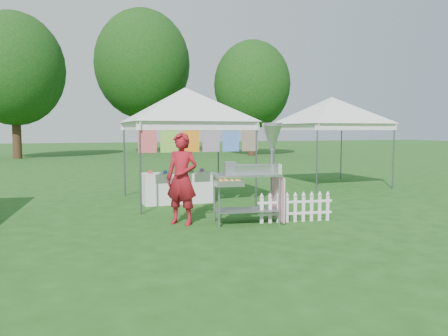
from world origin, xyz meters
name	(u,v)px	position (x,y,z in m)	size (l,w,h in m)	color
ground	(233,229)	(0.00, 0.00, 0.00)	(120.00, 120.00, 0.00)	#214914
canopy_main	(185,88)	(0.00, 3.49, 2.99)	(4.24, 4.24, 3.45)	#59595E
canopy_right	(332,97)	(5.50, 5.00, 2.99)	(4.24, 4.24, 3.45)	#59595E
tree_left	(14,69)	(-6.00, 24.00, 5.83)	(6.40, 6.40, 9.53)	#361D13
tree_mid	(142,64)	(3.00, 28.00, 7.14)	(7.60, 7.60, 11.52)	#361D13
tree_right	(252,85)	(10.00, 22.00, 5.18)	(5.60, 5.60, 8.42)	#361D13
donut_cart	(257,164)	(0.65, 0.33, 1.20)	(1.58, 0.98, 2.04)	gray
vendor	(182,179)	(-0.82, 0.72, 0.92)	(0.67, 0.44, 1.84)	maroon
picket_fence	(295,208)	(1.43, 0.13, 0.29)	(1.61, 0.25, 0.56)	white
display_table	(178,188)	(-0.27, 3.29, 0.39)	(1.80, 0.70, 0.79)	white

